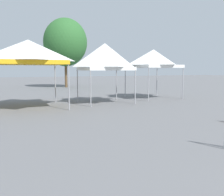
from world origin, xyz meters
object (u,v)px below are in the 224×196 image
object	(u,v)px
canopy_tent_center	(154,59)
tree_behind_tents_center	(65,42)
canopy_tent_behind_right	(28,52)
canopy_tent_left_of_center	(105,57)

from	to	relation	value
canopy_tent_center	tree_behind_tents_center	size ratio (longest dim) A/B	0.44
canopy_tent_center	tree_behind_tents_center	xyz separation A→B (m)	(-2.30, 13.11, 2.21)
canopy_tent_behind_right	canopy_tent_center	world-z (taller)	canopy_tent_behind_right
canopy_tent_behind_right	tree_behind_tents_center	size ratio (longest dim) A/B	0.48
canopy_tent_center	canopy_tent_left_of_center	bearing A→B (deg)	-168.55
canopy_tent_behind_right	canopy_tent_left_of_center	size ratio (longest dim) A/B	1.04
canopy_tent_behind_right	canopy_tent_left_of_center	distance (m)	4.30
canopy_tent_left_of_center	tree_behind_tents_center	bearing A→B (deg)	82.95
tree_behind_tents_center	canopy_tent_behind_right	bearing A→B (deg)	-113.25
tree_behind_tents_center	canopy_tent_left_of_center	bearing A→B (deg)	-97.05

